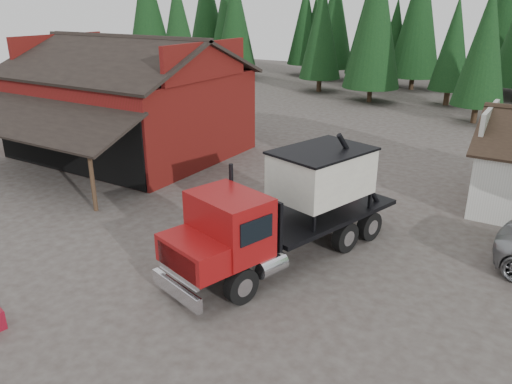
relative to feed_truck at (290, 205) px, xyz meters
The scene contains 7 objects.
ground 5.35m from the feed_truck, 144.56° to the right, with size 120.00×120.00×0.00m, color #423834.
red_barn 16.60m from the feed_truck, 154.87° to the left, with size 12.80×13.63×7.18m.
conifer_backdrop 39.40m from the feed_truck, 95.86° to the left, with size 76.00×16.00×16.00m, color black, non-canonical shape.
near_pine_a 36.43m from the feed_truck, 135.98° to the left, with size 4.40×4.40×11.40m.
near_pine_b 27.48m from the feed_truck, 85.82° to the left, with size 3.96×3.96×10.40m.
near_pine_d 32.59m from the feed_truck, 104.44° to the left, with size 5.28×5.28×13.40m.
feed_truck is the anchor object (origin of this frame).
Camera 1 is at (11.75, -11.98, 9.02)m, focal length 35.00 mm.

